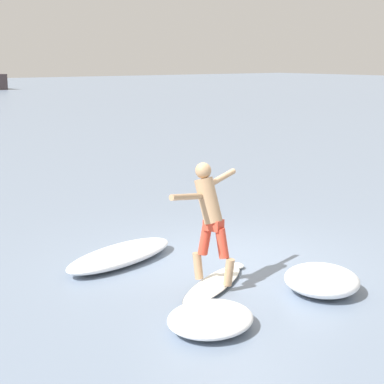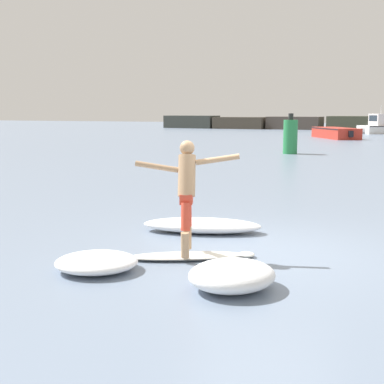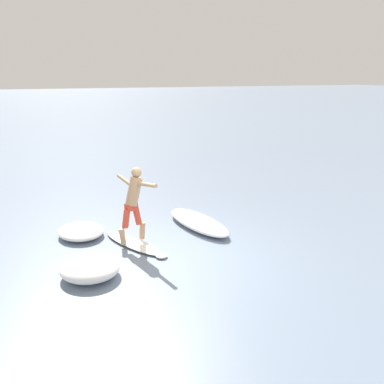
# 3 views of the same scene
# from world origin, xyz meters

# --- Properties ---
(ground_plane) EXTENTS (200.00, 200.00, 0.00)m
(ground_plane) POSITION_xyz_m (0.00, 0.00, 0.00)
(ground_plane) COLOR slate
(surfboard) EXTENTS (2.02, 1.36, 0.23)m
(surfboard) POSITION_xyz_m (-0.97, -0.91, 0.05)
(surfboard) COLOR white
(surfboard) RESTS_ON ground
(surfer) EXTENTS (1.63, 0.84, 1.82)m
(surfer) POSITION_xyz_m (-1.03, -0.86, 1.17)
(surfer) COLOR tan
(surfer) RESTS_ON surfboard
(wave_foam_at_tail) EXTENTS (1.60, 1.53, 0.27)m
(wave_foam_at_tail) POSITION_xyz_m (-1.97, -2.07, 0.14)
(wave_foam_at_tail) COLOR white
(wave_foam_at_tail) RESTS_ON ground
(wave_foam_at_nose) EXTENTS (2.48, 1.43, 0.28)m
(wave_foam_at_nose) POSITION_xyz_m (-1.50, 0.95, 0.14)
(wave_foam_at_nose) COLOR white
(wave_foam_at_nose) RESTS_ON ground
(wave_foam_beside) EXTENTS (1.58, 1.62, 0.38)m
(wave_foam_beside) POSITION_xyz_m (0.17, -2.05, 0.19)
(wave_foam_beside) COLOR white
(wave_foam_beside) RESTS_ON ground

